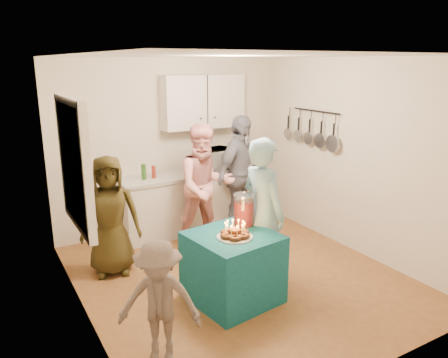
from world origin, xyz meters
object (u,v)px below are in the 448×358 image
microwave (215,159)px  man_birthday (263,213)px  counter (191,203)px  woman_back_center (205,187)px  party_table (233,267)px  woman_back_left (110,216)px  woman_back_right (240,175)px  punch_jar (244,211)px  child_near_left (159,302)px

microwave → man_birthday: man_birthday is taller
counter → microwave: bearing=0.0°
microwave → woman_back_center: bearing=-142.7°
party_table → woman_back_left: size_ratio=0.57×
woman_back_center → woman_back_right: 0.75m
counter → woman_back_left: (-1.49, -0.82, 0.31)m
party_table → counter: bearing=75.9°
punch_jar → woman_back_left: 1.65m
woman_back_center → counter: bearing=88.2°
punch_jar → woman_back_left: bearing=137.4°
punch_jar → child_near_left: child_near_left is taller
woman_back_center → woman_back_right: bearing=26.6°
party_table → punch_jar: bearing=36.2°
woman_back_left → woman_back_center: (1.38, 0.14, 0.13)m
counter → woman_back_right: size_ratio=1.23×
microwave → party_table: 2.42m
child_near_left → party_table: bearing=59.9°
microwave → punch_jar: (-0.71, -1.93, -0.14)m
punch_jar → child_near_left: bearing=-150.9°
counter → woman_back_right: woman_back_right is taller
punch_jar → woman_back_center: (0.17, 1.25, -0.06)m
counter → woman_back_left: woman_back_left is taller
counter → microwave: size_ratio=3.80×
woman_back_center → punch_jar: bearing=-90.7°
woman_back_center → child_near_left: bearing=-119.8°
punch_jar → man_birthday: (0.24, -0.02, -0.06)m
man_birthday → counter: bearing=-7.2°
man_birthday → punch_jar: bearing=78.7°
woman_back_right → child_near_left: 3.15m
counter → microwave: microwave is taller
man_birthday → woman_back_left: man_birthday is taller
punch_jar → man_birthday: man_birthday is taller
man_birthday → woman_back_left: 1.84m
woman_back_left → punch_jar: bearing=-27.6°
woman_back_left → woman_back_right: size_ratio=0.83×
woman_back_left → woman_back_right: woman_back_right is taller
counter → party_table: counter is taller
woman_back_left → woman_back_right: bearing=25.5°
woman_back_left → child_near_left: woman_back_left is taller
microwave → woman_back_center: size_ratio=0.33×
counter → man_birthday: man_birthday is taller
party_table → woman_back_left: woman_back_left is taller
man_birthday → woman_back_right: (0.64, 1.52, 0.02)m
party_table → woman_back_right: size_ratio=0.48×
woman_back_right → child_near_left: size_ratio=1.60×
party_table → woman_back_right: woman_back_right is taller
microwave → counter: bearing=165.4°
punch_jar → microwave: bearing=69.8°
counter → man_birthday: bearing=-91.0°
microwave → man_birthday: 2.02m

